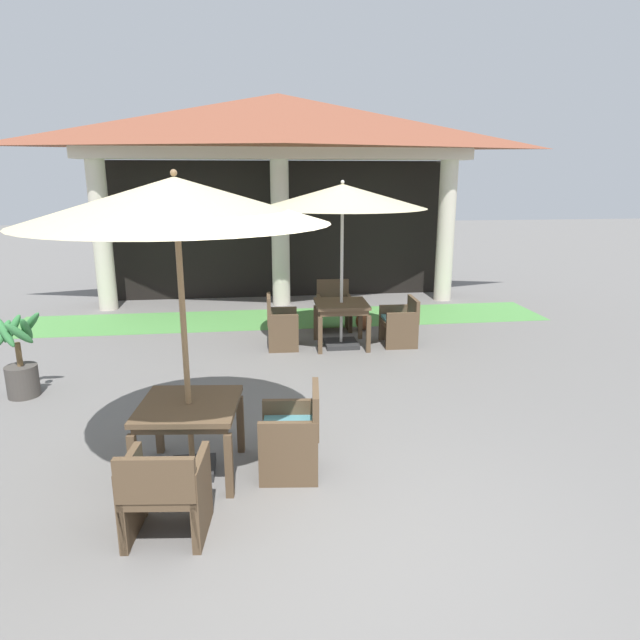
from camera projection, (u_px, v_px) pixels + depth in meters
ground_plane at (346, 541)px, 4.36m from camera, size 60.00×60.00×0.00m
background_pavilion at (278, 145)px, 11.56m from camera, size 8.61×2.43×4.39m
lawn_strip at (286, 318)px, 11.07m from camera, size 10.41×1.61×0.01m
patio_table_near_foreground at (189, 413)px, 5.20m from camera, size 1.00×1.00×0.73m
patio_umbrella_near_foreground at (175, 202)px, 4.70m from camera, size 2.66×2.66×2.84m
patio_chair_near_foreground_east at (293, 434)px, 5.27m from camera, size 0.61×0.63×0.87m
patio_chair_near_foreground_south at (165, 491)px, 4.32m from camera, size 0.67×0.62×0.81m
patio_table_mid_left at (341, 309)px, 9.16m from camera, size 0.88×0.88×0.75m
patio_umbrella_mid_left at (342, 198)px, 8.70m from camera, size 2.67×2.67×2.71m
patio_chair_mid_left_west at (280, 324)px, 9.12m from camera, size 0.52×0.60×0.89m
patio_chair_mid_left_east at (400, 322)px, 9.32m from camera, size 0.57×0.64×0.80m
patio_chair_mid_left_north at (334, 308)px, 10.19m from camera, size 0.63×0.53×0.91m
potted_palm_left_edge at (21, 366)px, 7.11m from camera, size 0.60×0.61×1.13m
terracotta_urn at (364, 321)px, 10.24m from camera, size 0.30×0.30×0.41m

